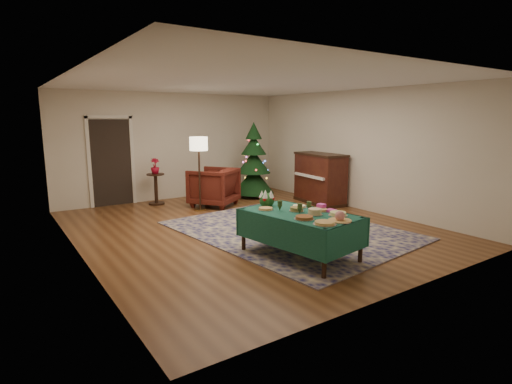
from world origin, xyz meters
TOP-DOWN VIEW (x-y plane):
  - room_shell at (0.00, 0.00)m, footprint 7.00×7.00m
  - doorway at (-1.60, 3.48)m, footprint 1.08×0.04m
  - rug at (0.48, -0.64)m, footprint 3.65×4.53m
  - buffet_table at (-0.26, -1.84)m, footprint 1.29×1.88m
  - platter_0 at (-0.42, -2.52)m, footprint 0.31×0.31m
  - platter_1 at (-0.13, -2.52)m, footprint 0.33×0.33m
  - platter_2 at (0.08, -2.27)m, footprint 0.27×0.27m
  - platter_3 at (-0.46, -2.16)m, footprint 0.28×0.28m
  - platter_4 at (-0.16, -2.05)m, footprint 0.23×0.23m
  - platter_5 at (0.06, -1.91)m, footprint 0.27×0.27m
  - platter_6 at (-0.24, -1.72)m, footprint 0.23×0.23m
  - platter_7 at (-0.03, -1.55)m, footprint 0.24×0.24m
  - platter_8 at (-0.57, -1.39)m, footprint 0.24×0.24m
  - goblet_0 at (-0.43, -1.56)m, footprint 0.07×0.07m
  - goblet_1 at (-0.11, -1.86)m, footprint 0.07×0.07m
  - goblet_2 at (-0.31, -1.88)m, footprint 0.07×0.07m
  - napkin_stack at (0.17, -2.04)m, footprint 0.16×0.16m
  - gift_box at (0.15, -1.85)m, footprint 0.12×0.12m
  - centerpiece at (-0.39, -1.17)m, footprint 0.24×0.25m
  - armchair at (0.37, 2.08)m, footprint 1.32×1.31m
  - floor_lamp at (-0.12, 1.83)m, footprint 0.40×0.40m
  - side_table at (-0.71, 3.00)m, footprint 0.42×0.42m
  - potted_plant at (-0.71, 3.00)m, footprint 0.21×0.37m
  - christmas_tree at (1.80, 2.49)m, footprint 1.28×1.28m
  - piano at (2.68, 0.90)m, footprint 0.82×1.48m

SIDE VIEW (x-z plane):
  - rug at x=0.48m, z-range 0.00..0.02m
  - side_table at x=-0.71m, z-range -0.01..0.74m
  - armchair at x=0.37m, z-range 0.00..1.00m
  - buffet_table at x=-0.26m, z-range 0.20..0.88m
  - piano at x=2.68m, z-range -0.01..1.21m
  - platter_5 at x=0.06m, z-range 0.68..0.72m
  - platter_7 at x=-0.03m, z-range 0.68..0.72m
  - platter_8 at x=-0.57m, z-range 0.68..0.72m
  - napkin_stack at x=0.17m, z-range 0.68..0.71m
  - platter_0 at x=-0.42m, z-range 0.68..0.72m
  - platter_3 at x=-0.46m, z-range 0.68..0.72m
  - platter_2 at x=0.08m, z-range 0.68..0.73m
  - platter_6 at x=-0.24m, z-range 0.68..0.74m
  - platter_4 at x=-0.16m, z-range 0.68..0.77m
  - gift_box at x=0.15m, z-range 0.68..0.77m
  - platter_1 at x=-0.13m, z-range 0.66..0.81m
  - goblet_0 at x=-0.43m, z-range 0.68..0.84m
  - goblet_1 at x=-0.11m, z-range 0.68..0.84m
  - goblet_2 at x=-0.31m, z-range 0.68..0.84m
  - centerpiece at x=-0.39m, z-range 0.66..0.94m
  - potted_plant at x=-0.71m, z-range 0.75..0.96m
  - christmas_tree at x=1.80m, z-range -0.10..1.87m
  - doorway at x=-1.60m, z-range 0.02..2.18m
  - room_shell at x=0.00m, z-range -2.15..4.85m
  - floor_lamp at x=-0.12m, z-range 0.58..2.24m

